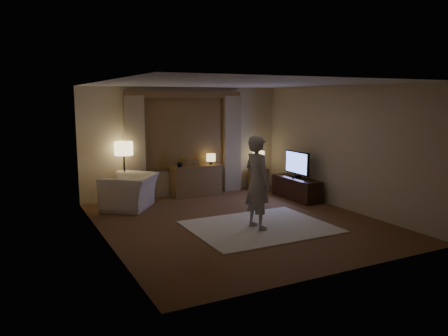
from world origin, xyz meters
TOP-DOWN VIEW (x-y plane):
  - room at (0.00, 0.50)m, footprint 5.04×5.54m
  - rug at (0.17, -0.45)m, footprint 2.50×2.00m
  - sideboard at (0.19, 2.50)m, footprint 1.20×0.40m
  - picture_frame at (0.19, 2.50)m, footprint 0.16×0.02m
  - plant at (-0.21, 2.50)m, footprint 0.17×0.13m
  - table_lamp_sideboard at (0.59, 2.50)m, footprint 0.22×0.22m
  - floor_lamp at (-1.55, 2.50)m, footprint 0.41×0.41m
  - armchair at (-1.58, 1.98)m, footprint 1.46×1.49m
  - side_table at (1.92, 2.45)m, footprint 0.40×0.40m
  - table_lamp_side at (1.92, 2.45)m, footprint 0.30×0.30m
  - tv_stand at (2.15, 1.12)m, footprint 0.45×1.40m
  - tv at (2.15, 1.12)m, footprint 0.21×0.86m
  - person at (0.08, -0.52)m, footprint 0.48×0.66m

SIDE VIEW (x-z plane):
  - rug at x=0.17m, z-range 0.00..0.02m
  - tv_stand at x=2.15m, z-range 0.00..0.50m
  - side_table at x=1.92m, z-range 0.00..0.56m
  - sideboard at x=0.19m, z-range 0.00..0.70m
  - armchair at x=-1.58m, z-range 0.00..0.73m
  - picture_frame at x=0.19m, z-range 0.70..0.90m
  - tv at x=2.15m, z-range 0.53..1.15m
  - plant at x=-0.21m, z-range 0.70..1.00m
  - person at x=0.08m, z-range 0.02..1.71m
  - table_lamp_side at x=1.92m, z-range 0.65..1.09m
  - table_lamp_sideboard at x=0.59m, z-range 0.75..1.05m
  - floor_lamp at x=-1.55m, z-range 0.47..1.86m
  - room at x=0.00m, z-range 0.01..2.65m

